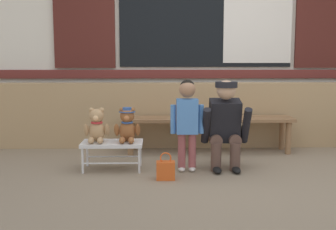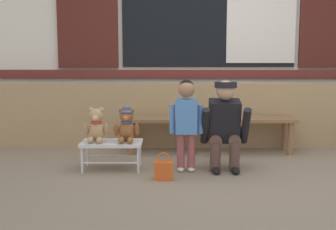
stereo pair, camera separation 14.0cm
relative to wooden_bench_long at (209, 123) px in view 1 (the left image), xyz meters
The scene contains 10 objects.
ground_plane 1.12m from the wooden_bench_long, 88.01° to the right, with size 60.00×60.00×0.00m, color #84725B.
brick_low_wall 0.37m from the wooden_bench_long, 84.25° to the left, with size 7.23×0.25×0.85m, color tan.
shop_facade 1.75m from the wooden_bench_long, 87.38° to the left, with size 7.38×0.26×3.78m.
wooden_bench_long is the anchor object (origin of this frame).
small_display_bench 1.39m from the wooden_bench_long, 143.48° to the right, with size 0.64×0.36×0.30m.
teddy_bear_plain 1.52m from the wooden_bench_long, 147.11° to the right, with size 0.28×0.26×0.36m.
teddy_bear_with_hat 1.27m from the wooden_bench_long, 139.24° to the right, with size 0.28×0.27×0.36m.
child_standing 0.99m from the wooden_bench_long, 110.10° to the right, with size 0.35×0.18×0.96m.
adult_crouching 0.84m from the wooden_bench_long, 84.20° to the right, with size 0.50×0.49×0.95m.
handbag_on_ground 1.37m from the wooden_bench_long, 114.72° to the right, with size 0.18×0.11×0.27m.
Camera 1 is at (-0.67, -4.24, 1.19)m, focal length 45.97 mm.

